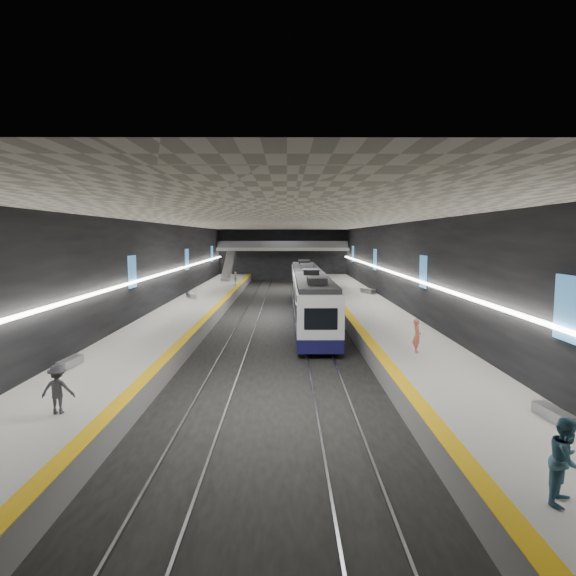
{
  "coord_description": "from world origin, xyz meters",
  "views": [
    {
      "loc": [
        0.62,
        -40.69,
        6.86
      ],
      "look_at": [
        0.72,
        3.05,
        2.2
      ],
      "focal_mm": 30.0,
      "sensor_mm": 36.0,
      "label": 1
    }
  ],
  "objects_px": {
    "bench_left_near": "(70,362)",
    "bench_right_near": "(554,415)",
    "bench_left_far": "(191,295)",
    "bench_right_far": "(368,291)",
    "passenger_right_a": "(417,336)",
    "passenger_left_b": "(58,390)",
    "passenger_right_b": "(566,461)",
    "escalator": "(228,266)",
    "train": "(309,291)",
    "passenger_left_a": "(235,279)"
  },
  "relations": [
    {
      "from": "escalator",
      "to": "passenger_right_b",
      "type": "height_order",
      "value": "escalator"
    },
    {
      "from": "train",
      "to": "passenger_left_a",
      "type": "relative_size",
      "value": 17.83
    },
    {
      "from": "bench_right_far",
      "to": "passenger_right_a",
      "type": "distance_m",
      "value": 25.92
    },
    {
      "from": "passenger_right_a",
      "to": "passenger_left_a",
      "type": "height_order",
      "value": "passenger_right_a"
    },
    {
      "from": "bench_left_near",
      "to": "bench_right_far",
      "type": "bearing_deg",
      "value": 61.49
    },
    {
      "from": "passenger_left_a",
      "to": "passenger_left_b",
      "type": "relative_size",
      "value": 1.02
    },
    {
      "from": "passenger_left_b",
      "to": "bench_right_near",
      "type": "bearing_deg",
      "value": 172.81
    },
    {
      "from": "bench_left_near",
      "to": "passenger_right_b",
      "type": "height_order",
      "value": "passenger_right_b"
    },
    {
      "from": "bench_left_far",
      "to": "bench_right_far",
      "type": "distance_m",
      "value": 18.11
    },
    {
      "from": "bench_right_far",
      "to": "bench_left_near",
      "type": "bearing_deg",
      "value": -146.28
    },
    {
      "from": "bench_left_near",
      "to": "passenger_right_b",
      "type": "xyz_separation_m",
      "value": [
        15.95,
        -11.24,
        0.76
      ]
    },
    {
      "from": "bench_right_far",
      "to": "passenger_left_a",
      "type": "distance_m",
      "value": 16.69
    },
    {
      "from": "escalator",
      "to": "bench_right_far",
      "type": "height_order",
      "value": "escalator"
    },
    {
      "from": "bench_right_far",
      "to": "passenger_right_b",
      "type": "distance_m",
      "value": 39.79
    },
    {
      "from": "bench_left_far",
      "to": "passenger_right_a",
      "type": "height_order",
      "value": "passenger_right_a"
    },
    {
      "from": "bench_right_near",
      "to": "passenger_left_b",
      "type": "height_order",
      "value": "passenger_left_b"
    },
    {
      "from": "bench_left_far",
      "to": "train",
      "type": "bearing_deg",
      "value": -48.04
    },
    {
      "from": "train",
      "to": "bench_right_far",
      "type": "bearing_deg",
      "value": 52.41
    },
    {
      "from": "passenger_right_a",
      "to": "passenger_right_b",
      "type": "xyz_separation_m",
      "value": [
        -0.45,
        -13.86,
        0.11
      ]
    },
    {
      "from": "passenger_right_a",
      "to": "escalator",
      "type": "bearing_deg",
      "value": 22.93
    },
    {
      "from": "passenger_left_a",
      "to": "passenger_left_b",
      "type": "height_order",
      "value": "passenger_left_a"
    },
    {
      "from": "escalator",
      "to": "passenger_left_b",
      "type": "xyz_separation_m",
      "value": [
        0.53,
        -51.22,
        -1.08
      ]
    },
    {
      "from": "passenger_right_a",
      "to": "passenger_left_b",
      "type": "distance_m",
      "value": 16.5
    },
    {
      "from": "bench_right_near",
      "to": "train",
      "type": "bearing_deg",
      "value": 96.43
    },
    {
      "from": "escalator",
      "to": "train",
      "type": "bearing_deg",
      "value": -68.57
    },
    {
      "from": "train",
      "to": "bench_left_far",
      "type": "height_order",
      "value": "train"
    },
    {
      "from": "train",
      "to": "passenger_left_a",
      "type": "bearing_deg",
      "value": 116.09
    },
    {
      "from": "passenger_left_a",
      "to": "bench_right_near",
      "type": "bearing_deg",
      "value": 17.0
    },
    {
      "from": "escalator",
      "to": "bench_left_far",
      "type": "relative_size",
      "value": 4.13
    },
    {
      "from": "passenger_left_b",
      "to": "train",
      "type": "bearing_deg",
      "value": -115.03
    },
    {
      "from": "train",
      "to": "bench_left_near",
      "type": "height_order",
      "value": "train"
    },
    {
      "from": "passenger_right_a",
      "to": "passenger_right_b",
      "type": "distance_m",
      "value": 13.87
    },
    {
      "from": "bench_left_far",
      "to": "passenger_right_a",
      "type": "distance_m",
      "value": 27.2
    },
    {
      "from": "passenger_right_a",
      "to": "bench_left_near",
      "type": "bearing_deg",
      "value": 103.03
    },
    {
      "from": "bench_left_far",
      "to": "bench_right_near",
      "type": "bearing_deg",
      "value": -85.03
    },
    {
      "from": "bench_right_far",
      "to": "passenger_right_a",
      "type": "relative_size",
      "value": 1.19
    },
    {
      "from": "escalator",
      "to": "bench_right_near",
      "type": "relative_size",
      "value": 4.89
    },
    {
      "from": "bench_left_near",
      "to": "bench_left_far",
      "type": "distance_m",
      "value": 24.73
    },
    {
      "from": "escalator",
      "to": "bench_left_far",
      "type": "bearing_deg",
      "value": -93.15
    },
    {
      "from": "train",
      "to": "bench_right_near",
      "type": "xyz_separation_m",
      "value": [
        6.66,
        -26.41,
        -1.0
      ]
    },
    {
      "from": "bench_right_far",
      "to": "bench_right_near",
      "type": "bearing_deg",
      "value": -113.44
    },
    {
      "from": "train",
      "to": "bench_left_near",
      "type": "distance_m",
      "value": 23.12
    },
    {
      "from": "passenger_left_b",
      "to": "bench_right_far",
      "type": "bearing_deg",
      "value": -119.92
    },
    {
      "from": "passenger_right_a",
      "to": "bench_right_near",
      "type": "bearing_deg",
      "value": -163.91
    },
    {
      "from": "train",
      "to": "bench_left_near",
      "type": "relative_size",
      "value": 18.33
    },
    {
      "from": "escalator",
      "to": "bench_right_far",
      "type": "relative_size",
      "value": 3.92
    },
    {
      "from": "train",
      "to": "bench_left_near",
      "type": "bearing_deg",
      "value": -120.41
    },
    {
      "from": "bench_right_near",
      "to": "passenger_left_a",
      "type": "distance_m",
      "value": 45.37
    },
    {
      "from": "bench_right_near",
      "to": "passenger_right_b",
      "type": "bearing_deg",
      "value": -124.59
    },
    {
      "from": "bench_left_near",
      "to": "bench_right_near",
      "type": "distance_m",
      "value": 19.47
    }
  ]
}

